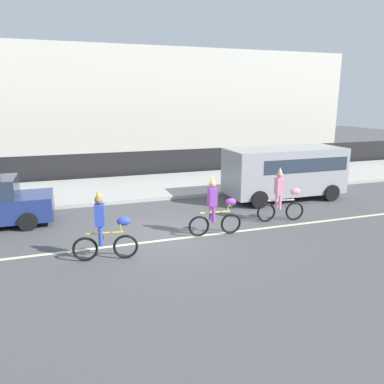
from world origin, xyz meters
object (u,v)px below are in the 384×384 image
(parade_cyclist_cobalt, at_px, (105,230))
(parade_cyclist_purple, at_px, (216,209))
(parade_cyclist_pink, at_px, (282,198))
(parked_van_grey, at_px, (286,169))

(parade_cyclist_cobalt, distance_m, parade_cyclist_purple, 3.56)
(parade_cyclist_cobalt, bearing_deg, parade_cyclist_pink, 12.79)
(parade_cyclist_purple, xyz_separation_m, parade_cyclist_pink, (2.71, 0.58, 0.00))
(parade_cyclist_pink, relative_size, parked_van_grey, 0.38)
(parked_van_grey, bearing_deg, parade_cyclist_cobalt, -152.98)
(parade_cyclist_purple, height_order, parked_van_grey, parked_van_grey)
(parade_cyclist_purple, distance_m, parade_cyclist_pink, 2.77)
(parade_cyclist_purple, xyz_separation_m, parked_van_grey, (4.54, 3.26, 0.44))
(parade_cyclist_purple, bearing_deg, parade_cyclist_pink, 12.13)
(parade_cyclist_pink, bearing_deg, parade_cyclist_purple, -167.87)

